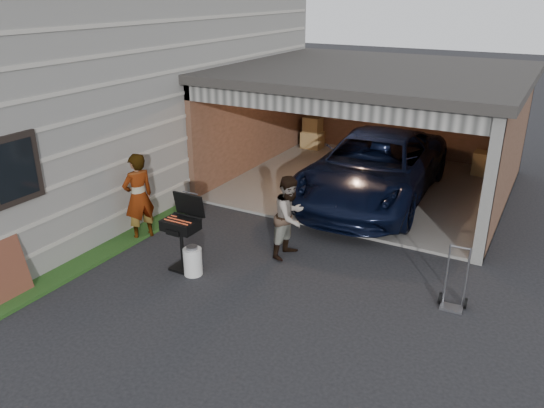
% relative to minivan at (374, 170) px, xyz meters
% --- Properties ---
extents(ground, '(80.00, 80.00, 0.00)m').
position_rel_minivan_xyz_m(ground, '(-1.22, -5.53, -0.75)').
color(ground, black).
rests_on(ground, ground).
extents(house, '(7.00, 11.00, 5.50)m').
position_rel_minivan_xyz_m(house, '(-7.22, -1.53, 2.00)').
color(house, '#474744').
rests_on(house, ground).
extents(groundcover_strip, '(0.50, 8.00, 0.06)m').
position_rel_minivan_xyz_m(groundcover_strip, '(-3.47, -6.53, -0.72)').
color(groundcover_strip, '#193814').
rests_on(groundcover_strip, ground).
extents(garage, '(6.80, 6.30, 2.90)m').
position_rel_minivan_xyz_m(garage, '(-0.45, 1.26, 1.12)').
color(garage, '#605E59').
rests_on(garage, ground).
extents(minivan, '(2.74, 5.51, 1.50)m').
position_rel_minivan_xyz_m(minivan, '(0.00, 0.00, 0.00)').
color(minivan, black).
rests_on(minivan, ground).
extents(woman, '(0.59, 0.73, 1.74)m').
position_rel_minivan_xyz_m(woman, '(-3.32, -4.12, 0.12)').
color(woman, '#A3B8CD').
rests_on(woman, ground).
extents(man, '(0.67, 0.81, 1.54)m').
position_rel_minivan_xyz_m(man, '(-0.42, -3.35, 0.02)').
color(man, '#3E1E18').
rests_on(man, ground).
extents(bbq_grill, '(0.60, 0.53, 1.34)m').
position_rel_minivan_xyz_m(bbq_grill, '(-1.82, -4.69, 0.04)').
color(bbq_grill, black).
rests_on(bbq_grill, ground).
extents(propane_tank, '(0.33, 0.33, 0.48)m').
position_rel_minivan_xyz_m(propane_tank, '(-1.54, -4.80, -0.51)').
color(propane_tank, white).
rests_on(propane_tank, ground).
extents(plywood_panel, '(0.25, 0.91, 1.00)m').
position_rel_minivan_xyz_m(plywood_panel, '(-3.62, -6.95, -0.25)').
color(plywood_panel, '#55291D').
rests_on(plywood_panel, ground).
extents(hand_truck, '(0.43, 0.33, 1.03)m').
position_rel_minivan_xyz_m(hand_truck, '(2.59, -3.66, -0.55)').
color(hand_truck, gray).
rests_on(hand_truck, ground).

